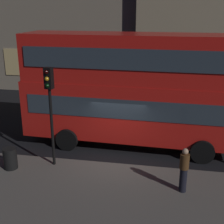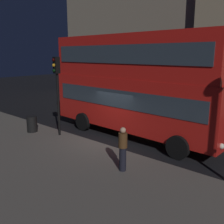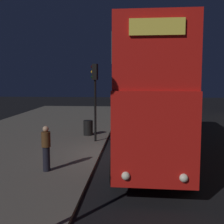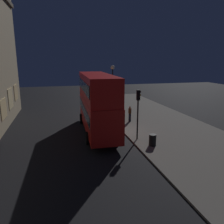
# 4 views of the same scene
# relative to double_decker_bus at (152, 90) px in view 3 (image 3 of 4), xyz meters

# --- Properties ---
(ground_plane) EXTENTS (80.00, 80.00, 0.00)m
(ground_plane) POSITION_rel_double_decker_bus_xyz_m (-0.35, -1.77, -3.03)
(ground_plane) COLOR black
(sidewalk_slab) EXTENTS (44.00, 9.32, 0.12)m
(sidewalk_slab) POSITION_rel_double_decker_bus_xyz_m (-0.35, -6.96, -2.97)
(sidewalk_slab) COLOR #5B564F
(sidewalk_slab) RESTS_ON ground
(double_decker_bus) EXTENTS (10.36, 3.02, 5.42)m
(double_decker_bus) POSITION_rel_double_decker_bus_xyz_m (0.00, 0.00, 0.00)
(double_decker_bus) COLOR red
(double_decker_bus) RESTS_ON ground
(traffic_light_near_kerb) EXTENTS (0.35, 0.38, 4.19)m
(traffic_light_near_kerb) POSITION_rel_double_decker_bus_xyz_m (-2.87, -2.88, 0.09)
(traffic_light_near_kerb) COLOR black
(traffic_light_near_kerb) RESTS_ON sidewalk_slab
(pedestrian) EXTENTS (0.33, 0.33, 1.71)m
(pedestrian) POSITION_rel_double_decker_bus_xyz_m (2.48, -4.00, -2.03)
(pedestrian) COLOR black
(pedestrian) RESTS_ON sidewalk_slab
(litter_bin) EXTENTS (0.57, 0.57, 0.90)m
(litter_bin) POSITION_rel_double_decker_bus_xyz_m (-4.52, -3.52, -2.46)
(litter_bin) COLOR black
(litter_bin) RESTS_ON sidewalk_slab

